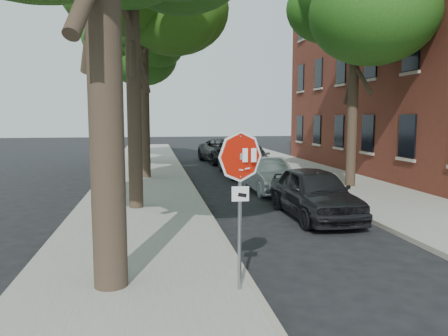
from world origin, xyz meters
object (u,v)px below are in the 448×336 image
at_px(tree_right, 354,9).
at_px(car_c, 245,159).
at_px(stop_sign, 240,180).
at_px(car_b, 268,175).
at_px(tree_mid_b, 142,5).
at_px(car_a, 314,193).
at_px(car_d, 225,151).
at_px(tree_far, 139,47).

xyz_separation_m(tree_right, car_c, (-3.38, 4.78, -6.39)).
distance_m(stop_sign, car_b, 10.32).
height_order(tree_mid_b, car_b, tree_mid_b).
relative_size(car_a, car_d, 0.77).
distance_m(car_b, car_c, 5.17).
xyz_separation_m(car_a, car_c, (0.00, 9.65, 0.08)).
bearing_deg(car_a, car_c, 89.50).
bearing_deg(car_c, tree_far, 131.18).
distance_m(stop_sign, tree_mid_b, 15.48).
distance_m(stop_sign, car_c, 15.32).
relative_size(tree_far, car_b, 2.31).
bearing_deg(car_c, tree_right, -54.15).
bearing_deg(stop_sign, car_d, 81.09).
relative_size(car_b, car_c, 0.71).
bearing_deg(car_b, car_d, 87.08).
height_order(tree_far, car_c, tree_far).
relative_size(tree_right, car_c, 1.64).
xyz_separation_m(tree_mid_b, tree_right, (8.40, -4.01, -0.78)).
bearing_deg(tree_far, car_c, -49.44).
bearing_deg(tree_far, car_a, -71.46).
xyz_separation_m(car_a, car_d, (-0.01, 15.72, 0.04)).
relative_size(tree_far, car_c, 1.64).
bearing_deg(tree_far, car_b, -65.74).
bearing_deg(tree_mid_b, car_d, 53.73).
height_order(stop_sign, tree_right, tree_right).
height_order(stop_sign, car_c, stop_sign).
bearing_deg(tree_right, car_c, 125.24).
distance_m(car_a, car_b, 4.50).
relative_size(tree_right, car_a, 2.15).
bearing_deg(tree_far, car_d, -1.64).
distance_m(tree_mid_b, tree_far, 7.04).
xyz_separation_m(car_c, car_d, (-0.01, 6.07, -0.04)).
xyz_separation_m(tree_far, tree_right, (8.70, -11.00, 0.00)).
bearing_deg(tree_right, stop_sign, -123.38).
bearing_deg(tree_far, stop_sign, -84.54).
relative_size(tree_far, car_d, 1.66).
bearing_deg(car_b, tree_far, 112.28).
distance_m(car_c, car_d, 6.07).
relative_size(car_c, car_d, 1.01).
bearing_deg(tree_right, car_a, -124.74).
bearing_deg(car_c, car_b, -91.53).
bearing_deg(tree_mid_b, car_b, -42.27).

